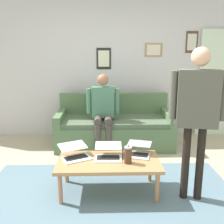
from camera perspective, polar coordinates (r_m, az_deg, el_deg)
ground_plane at (r=3.36m, az=1.06°, el=-16.40°), size 7.68×7.68×0.00m
area_rug at (r=3.23m, az=-0.69°, el=-17.74°), size 3.03×1.74×0.01m
back_wall at (r=5.13m, az=0.04°, el=9.86°), size 7.04×0.11×2.70m
interior_door at (r=5.53m, az=22.29°, el=5.73°), size 0.82×0.09×2.05m
couch at (r=4.69m, az=0.51°, el=-3.49°), size 2.00×0.90×0.88m
coffee_table at (r=3.15m, az=-0.74°, el=-11.21°), size 1.21×0.62×0.40m
laptop_left at (r=3.22m, az=-8.05°, el=-9.03°), size 0.45×0.46×0.14m
laptop_center at (r=3.28m, az=5.80°, el=-8.50°), size 0.37×0.40×0.13m
laptop_right at (r=3.19m, az=-0.83°, el=-9.11°), size 0.33×0.37×0.14m
french_press at (r=3.03m, az=3.50°, el=-9.28°), size 0.11×0.09×0.23m
person_standing at (r=2.92m, az=18.08°, el=1.28°), size 0.60×0.26×1.70m
person_seated at (r=4.36m, az=-1.97°, el=0.94°), size 0.55×0.51×1.28m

